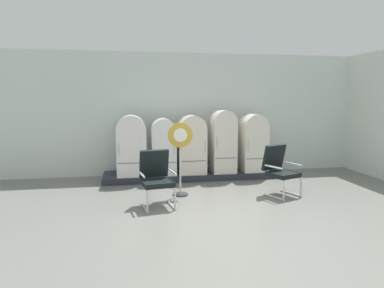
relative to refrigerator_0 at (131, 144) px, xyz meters
The scene contains 12 objects.
ground 3.41m from the refrigerator_0, 62.39° to the right, with size 12.00×10.00×0.05m, color slate.
back_wall 1.83m from the refrigerator_0, 26.50° to the left, with size 11.76×0.12×3.19m.
side_wall_right 6.23m from the refrigerator_0, ahead, with size 0.16×2.20×3.19m.
display_plinth 1.74m from the refrigerator_0, ahead, with size 4.43×0.95×0.16m, color #272B36.
refrigerator_0 is the anchor object (origin of this frame).
refrigerator_1 0.77m from the refrigerator_0, ahead, with size 0.58×0.71×1.38m.
refrigerator_2 1.48m from the refrigerator_0, ahead, with size 0.66×0.72×1.45m.
refrigerator_3 2.27m from the refrigerator_0, ahead, with size 0.58×0.64×1.56m.
refrigerator_4 3.08m from the refrigerator_0, ahead, with size 0.62×0.70×1.46m.
armchair_left 2.09m from the refrigerator_0, 77.18° to the right, with size 0.69×0.72×1.05m.
armchair_right 3.50m from the refrigerator_0, 29.52° to the right, with size 0.77×0.80×1.05m.
sign_stand 1.72m from the refrigerator_0, 54.46° to the right, with size 0.51×0.32×1.52m.
Camera 1 is at (-1.45, -5.33, 2.01)m, focal length 31.80 mm.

